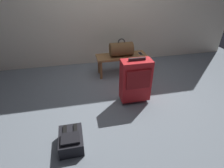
{
  "coord_description": "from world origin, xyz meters",
  "views": [
    {
      "loc": [
        -0.7,
        -2.33,
        1.8
      ],
      "look_at": [
        -0.17,
        0.13,
        0.25
      ],
      "focal_mm": 29.14,
      "sensor_mm": 36.0,
      "label": 1
    }
  ],
  "objects_px": {
    "bench": "(122,58)",
    "duffel_bag_brown": "(121,49)",
    "cell_phone": "(140,54)",
    "backpack_dark": "(71,140)",
    "suitcase_upright_red": "(136,80)"
  },
  "relations": [
    {
      "from": "cell_phone",
      "to": "backpack_dark",
      "type": "distance_m",
      "value": 2.22
    },
    {
      "from": "bench",
      "to": "suitcase_upright_red",
      "type": "distance_m",
      "value": 0.95
    },
    {
      "from": "bench",
      "to": "backpack_dark",
      "type": "height_order",
      "value": "bench"
    },
    {
      "from": "cell_phone",
      "to": "suitcase_upright_red",
      "type": "xyz_separation_m",
      "value": [
        -0.42,
        -0.95,
        -0.02
      ]
    },
    {
      "from": "bench",
      "to": "duffel_bag_brown",
      "type": "xyz_separation_m",
      "value": [
        -0.01,
        -0.0,
        0.19
      ]
    },
    {
      "from": "duffel_bag_brown",
      "to": "cell_phone",
      "type": "bearing_deg",
      "value": -0.58
    },
    {
      "from": "backpack_dark",
      "to": "suitcase_upright_red",
      "type": "bearing_deg",
      "value": 34.9
    },
    {
      "from": "duffel_bag_brown",
      "to": "suitcase_upright_red",
      "type": "distance_m",
      "value": 0.96
    },
    {
      "from": "bench",
      "to": "duffel_bag_brown",
      "type": "height_order",
      "value": "duffel_bag_brown"
    },
    {
      "from": "duffel_bag_brown",
      "to": "cell_phone",
      "type": "height_order",
      "value": "duffel_bag_brown"
    },
    {
      "from": "suitcase_upright_red",
      "to": "cell_phone",
      "type": "bearing_deg",
      "value": 66.2
    },
    {
      "from": "bench",
      "to": "cell_phone",
      "type": "relative_size",
      "value": 6.94
    },
    {
      "from": "suitcase_upright_red",
      "to": "backpack_dark",
      "type": "bearing_deg",
      "value": -145.1
    },
    {
      "from": "cell_phone",
      "to": "backpack_dark",
      "type": "xyz_separation_m",
      "value": [
        -1.44,
        -1.66,
        -0.31
      ]
    },
    {
      "from": "bench",
      "to": "backpack_dark",
      "type": "bearing_deg",
      "value": -122.28
    }
  ]
}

